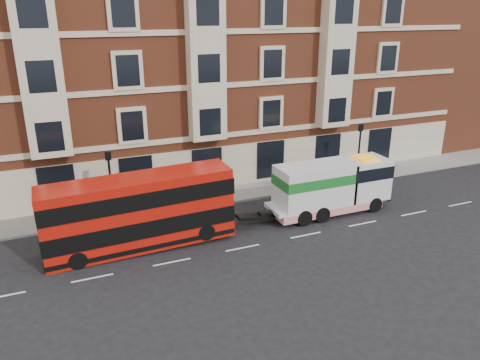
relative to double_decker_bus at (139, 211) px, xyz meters
name	(u,v)px	position (x,y,z in m)	size (l,w,h in m)	color
ground	(243,248)	(5.10, -2.24, -2.17)	(120.00, 120.00, 0.00)	black
sidewalk	(200,199)	(5.10, 5.26, -2.10)	(90.00, 3.00, 0.15)	slate
victorian_terrace	(172,41)	(5.60, 12.76, 7.89)	(45.00, 12.00, 20.40)	brown
lamp_post_west	(111,181)	(-0.90, 3.96, 0.50)	(0.35, 0.15, 4.35)	black
lamp_post_east	(359,149)	(17.10, 3.96, 0.50)	(0.35, 0.15, 4.35)	black
double_decker_bus	(139,211)	(0.00, 0.00, 0.00)	(10.13, 2.33, 4.10)	#B11309
tow_truck	(330,187)	(12.05, 0.00, -0.38)	(8.11, 2.40, 3.38)	silver
pedestrian	(92,202)	(-2.02, 5.08, -1.11)	(0.67, 0.44, 1.83)	black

